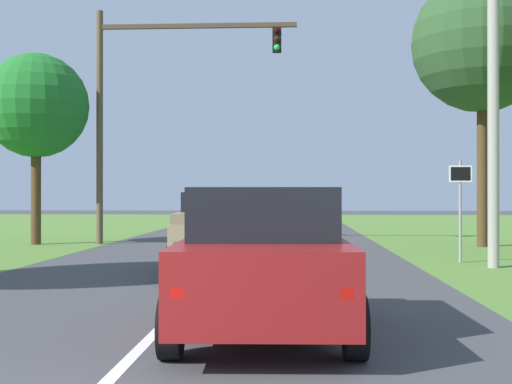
% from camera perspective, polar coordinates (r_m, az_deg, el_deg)
% --- Properties ---
extents(ground_plane, '(120.00, 120.00, 0.00)m').
position_cam_1_polar(ground_plane, '(15.38, -3.76, -7.03)').
color(ground_plane, '#424244').
extents(red_suv_near, '(2.40, 4.53, 1.92)m').
position_cam_1_polar(red_suv_near, '(9.04, 0.66, -5.46)').
color(red_suv_near, maroon).
rests_on(red_suv_near, ground_plane).
extents(pickup_truck_lead, '(2.42, 5.06, 1.88)m').
position_cam_1_polar(pickup_truck_lead, '(15.45, -2.67, -3.41)').
color(pickup_truck_lead, tan).
rests_on(pickup_truck_lead, ground_plane).
extents(traffic_light, '(7.36, 0.40, 8.57)m').
position_cam_1_polar(traffic_light, '(25.55, -9.05, 8.30)').
color(traffic_light, brown).
rests_on(traffic_light, ground_plane).
extents(keep_moving_sign, '(0.60, 0.09, 2.73)m').
position_cam_1_polar(keep_moving_sign, '(19.01, 16.69, -0.46)').
color(keep_moving_sign, gray).
rests_on(keep_moving_sign, ground_plane).
extents(oak_tree_right, '(4.84, 4.84, 9.53)m').
position_cam_1_polar(oak_tree_right, '(25.49, 18.35, 11.72)').
color(oak_tree_right, '#4C351E').
rests_on(oak_tree_right, ground_plane).
extents(utility_pole_right, '(0.28, 0.28, 9.92)m').
position_cam_1_polar(utility_pole_right, '(18.23, 19.20, 9.70)').
color(utility_pole_right, '#9E998E').
rests_on(utility_pole_right, ground_plane).
extents(extra_tree_2, '(3.79, 3.79, 6.95)m').
position_cam_1_polar(extra_tree_2, '(26.24, -17.89, 6.83)').
color(extra_tree_2, '#4C351E').
rests_on(extra_tree_2, ground_plane).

